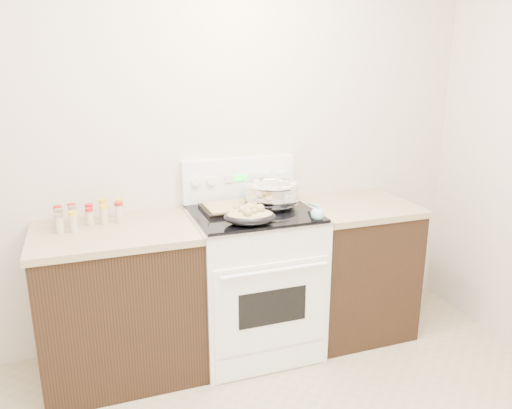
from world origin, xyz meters
name	(u,v)px	position (x,y,z in m)	size (l,w,h in m)	color
room_shell	(299,109)	(0.00, 0.00, 1.70)	(4.10, 3.60, 2.75)	beige
counter_left	(121,302)	(-0.48, 1.43, 0.46)	(0.93, 0.67, 0.92)	black
counter_right	(352,267)	(1.08, 1.43, 0.46)	(0.73, 0.67, 0.92)	black
kitchen_range	(253,278)	(0.35, 1.42, 0.49)	(0.78, 0.73, 1.22)	white
mixing_bowl	(272,195)	(0.49, 1.46, 1.02)	(0.41, 0.41, 0.21)	silver
roasting_pan	(250,216)	(0.25, 1.19, 0.99)	(0.34, 0.27, 0.12)	black
baking_sheet	(238,207)	(0.27, 1.49, 0.96)	(0.42, 0.30, 0.06)	black
wooden_spoon	(266,208)	(0.44, 1.43, 0.95)	(0.04, 0.27, 0.04)	#BA7A55
blue_ladle	(317,213)	(0.66, 1.16, 0.98)	(0.10, 0.27, 0.10)	#86BCC8
spice_jars	(86,215)	(-0.63, 1.56, 0.98)	(0.39, 0.23, 0.13)	#BFB28C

